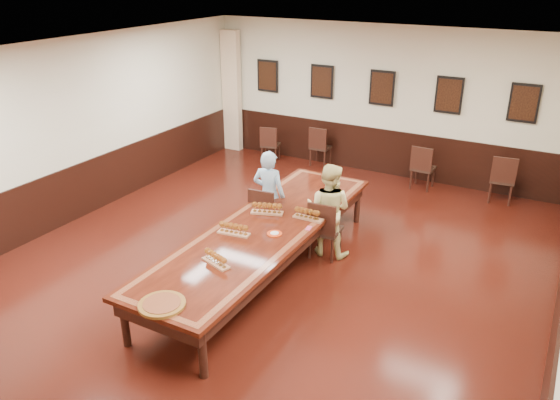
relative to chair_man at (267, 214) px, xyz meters
The scene contains 23 objects.
floor 1.16m from the chair_man, 61.91° to the right, with size 8.00×10.00×0.02m, color black.
ceiling 2.92m from the chair_man, 61.91° to the right, with size 8.00×10.00×0.02m, color white.
wall_back 4.26m from the chair_man, 83.07° to the left, with size 8.00×0.02×3.20m, color beige.
wall_left 3.80m from the chair_man, 165.19° to the right, with size 0.02×10.00×3.20m, color beige.
chair_man is the anchor object (origin of this frame).
chair_woman 1.09m from the chair_man, ahead, with size 0.46×0.50×0.97m, color black, non-canonical shape.
spare_chair_a 4.03m from the chair_man, 119.04° to the left, with size 0.41×0.44×0.87m, color black, non-canonical shape.
spare_chair_b 3.95m from the chair_man, 101.85° to the left, with size 0.43×0.47×0.92m, color black, non-canonical shape.
spare_chair_c 3.95m from the chair_man, 65.40° to the left, with size 0.44×0.48×0.93m, color black, non-canonical shape.
spare_chair_d 4.84m from the chair_man, 48.87° to the left, with size 0.45×0.49×0.97m, color black, non-canonical shape.
person_man 0.31m from the chair_man, 95.23° to the left, with size 0.57×0.37×1.55m, color #4C8CBF.
person_woman 1.12m from the chair_man, ahead, with size 0.76×0.59×1.52m, color #EADF92.
pink_phone 1.30m from the chair_man, 30.40° to the right, with size 0.07×0.14×0.01m, color #CB436A.
curtain 5.16m from the chair_man, 129.91° to the left, with size 0.45×0.18×2.90m, color beige.
wainscoting 1.05m from the chair_man, 61.91° to the right, with size 8.00×10.00×1.00m.
conference_table 1.06m from the chair_man, 61.91° to the right, with size 1.40×5.00×0.76m.
posters 4.28m from the chair_man, 82.95° to the left, with size 6.14×0.04×0.74m.
flight_a 0.67m from the chair_man, 58.59° to the right, with size 0.52×0.31×0.19m.
flight_b 1.07m from the chair_man, 20.92° to the right, with size 0.47×0.15×0.18m.
flight_c 1.40m from the chair_man, 79.83° to the right, with size 0.49×0.21×0.18m.
flight_d 2.23m from the chair_man, 76.78° to the right, with size 0.47×0.27×0.17m.
red_plate_grp 1.32m from the chair_man, 54.43° to the right, with size 0.22×0.22×0.03m.
carved_platter 3.27m from the chair_man, 80.94° to the right, with size 0.62×0.62×0.04m.
Camera 1 is at (3.71, -6.17, 4.31)m, focal length 35.00 mm.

